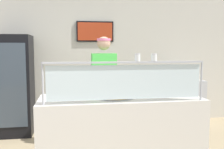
# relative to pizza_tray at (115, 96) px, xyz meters

# --- Properties ---
(shop_rear_unit) EXTENTS (6.47, 0.13, 2.70)m
(shop_rear_unit) POSITION_rel_pizza_tray_xyz_m (0.08, 2.11, 0.39)
(shop_rear_unit) COLOR beige
(shop_rear_unit) RESTS_ON ground
(serving_counter) EXTENTS (2.07, 0.78, 0.95)m
(serving_counter) POSITION_rel_pizza_tray_xyz_m (0.08, 0.00, -0.49)
(serving_counter) COLOR silver
(serving_counter) RESTS_ON ground
(sneeze_guard) EXTENTS (1.89, 0.06, 0.48)m
(sneeze_guard) POSITION_rel_pizza_tray_xyz_m (0.08, -0.33, 0.28)
(sneeze_guard) COLOR #B2B5BC
(sneeze_guard) RESTS_ON serving_counter
(pizza_tray) EXTENTS (0.51, 0.51, 0.04)m
(pizza_tray) POSITION_rel_pizza_tray_xyz_m (0.00, 0.00, 0.00)
(pizza_tray) COLOR #9EA0A8
(pizza_tray) RESTS_ON serving_counter
(pizza_server) EXTENTS (0.11, 0.29, 0.01)m
(pizza_server) POSITION_rel_pizza_tray_xyz_m (0.01, -0.02, 0.02)
(pizza_server) COLOR #ADAFB7
(pizza_server) RESTS_ON pizza_tray
(parmesan_shaker) EXTENTS (0.06, 0.06, 0.09)m
(parmesan_shaker) POSITION_rel_pizza_tray_xyz_m (0.21, -0.33, 0.50)
(parmesan_shaker) COLOR white
(parmesan_shaker) RESTS_ON sneeze_guard
(pepper_flake_shaker) EXTENTS (0.07, 0.07, 0.09)m
(pepper_flake_shaker) POSITION_rel_pizza_tray_xyz_m (0.41, -0.33, 0.50)
(pepper_flake_shaker) COLOR white
(pepper_flake_shaker) RESTS_ON sneeze_guard
(worker_figure) EXTENTS (0.41, 0.50, 1.76)m
(worker_figure) POSITION_rel_pizza_tray_xyz_m (-0.03, 0.76, 0.04)
(worker_figure) COLOR #23232D
(worker_figure) RESTS_ON ground
(drink_fridge) EXTENTS (0.71, 0.67, 1.82)m
(drink_fridge) POSITION_rel_pizza_tray_xyz_m (-1.61, 1.67, -0.06)
(drink_fridge) COLOR black
(drink_fridge) RESTS_ON ground
(prep_shelf) EXTENTS (0.70, 0.55, 0.95)m
(prep_shelf) POSITION_rel_pizza_tray_xyz_m (1.71, 1.62, -0.49)
(prep_shelf) COLOR #B7BABF
(prep_shelf) RESTS_ON ground
(pizza_box_stack) EXTENTS (0.46, 0.45, 0.13)m
(pizza_box_stack) POSITION_rel_pizza_tray_xyz_m (1.71, 1.62, 0.05)
(pizza_box_stack) COLOR silver
(pizza_box_stack) RESTS_ON prep_shelf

